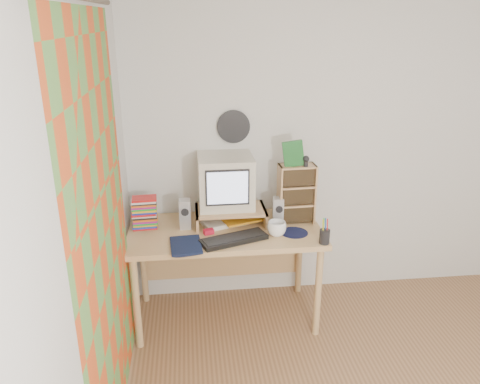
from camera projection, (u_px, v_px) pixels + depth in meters
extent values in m
plane|color=silver|center=(350.00, 146.00, 3.69)|extent=(3.50, 0.00, 3.50)
plane|color=silver|center=(73.00, 269.00, 1.88)|extent=(0.00, 3.50, 3.50)
plane|color=#CD4C1C|center=(105.00, 238.00, 2.36)|extent=(0.00, 2.20, 2.20)
cylinder|color=black|center=(233.00, 127.00, 3.51)|extent=(0.25, 0.02, 0.25)
cube|color=tan|center=(225.00, 232.00, 3.42)|extent=(1.40, 0.70, 0.04)
cube|color=tan|center=(222.00, 254.00, 3.85)|extent=(1.33, 0.02, 0.41)
cylinder|color=tan|center=(136.00, 303.00, 3.21)|extent=(0.05, 0.05, 0.71)
cylinder|color=tan|center=(318.00, 292.00, 3.35)|extent=(0.05, 0.05, 0.71)
cylinder|color=tan|center=(143.00, 262.00, 3.75)|extent=(0.05, 0.05, 0.71)
cylinder|color=tan|center=(299.00, 254.00, 3.89)|extent=(0.05, 0.05, 0.71)
cube|color=tan|center=(197.00, 217.00, 3.46)|extent=(0.02, 0.30, 0.12)
cube|color=tan|center=(264.00, 214.00, 3.52)|extent=(0.02, 0.30, 0.12)
cube|color=tan|center=(230.00, 210.00, 3.47)|extent=(0.52, 0.30, 0.02)
cube|color=beige|center=(226.00, 182.00, 3.45)|extent=(0.41, 0.41, 0.38)
cube|color=#B6B7BB|center=(185.00, 214.00, 3.40)|extent=(0.08, 0.08, 0.22)
cube|color=#B6B7BB|center=(278.00, 211.00, 3.46)|extent=(0.09, 0.09, 0.21)
cube|color=black|center=(234.00, 239.00, 3.22)|extent=(0.49, 0.30, 0.03)
cube|color=tan|center=(296.00, 194.00, 3.47)|extent=(0.27, 0.15, 0.45)
imported|color=white|center=(277.00, 229.00, 3.30)|extent=(0.15, 0.15, 0.11)
imported|color=#0E1735|center=(171.00, 245.00, 3.12)|extent=(0.26, 0.20, 0.05)
cylinder|color=black|center=(294.00, 233.00, 3.35)|extent=(0.21, 0.21, 0.00)
cube|color=red|center=(209.00, 232.00, 3.33)|extent=(0.08, 0.06, 0.04)
cube|color=#1A5E25|center=(293.00, 154.00, 3.34)|extent=(0.15, 0.04, 0.19)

